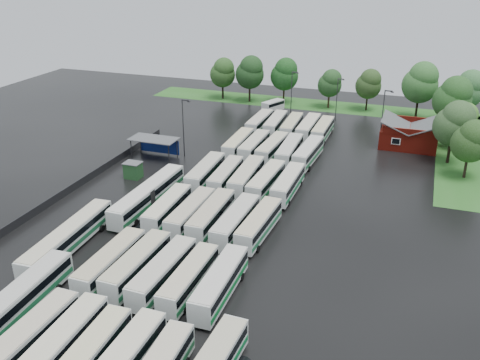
% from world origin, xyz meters
% --- Properties ---
extents(ground, '(160.00, 160.00, 0.00)m').
position_xyz_m(ground, '(0.00, 0.00, 0.00)').
color(ground, black).
rests_on(ground, ground).
extents(brick_building, '(10.07, 8.60, 5.39)m').
position_xyz_m(brick_building, '(24.00, 42.77, 1.87)').
color(brick_building, maroon).
rests_on(brick_building, ground).
extents(wash_shed, '(8.20, 4.20, 3.58)m').
position_xyz_m(wash_shed, '(-17.20, 22.02, 2.99)').
color(wash_shed, '#2D2D30').
rests_on(wash_shed, ground).
extents(utility_hut, '(2.70, 2.20, 2.62)m').
position_xyz_m(utility_hut, '(-16.20, 12.60, 1.32)').
color(utility_hut, '#1B451F').
rests_on(utility_hut, ground).
extents(grass_strip_north, '(80.00, 10.00, 0.01)m').
position_xyz_m(grass_strip_north, '(2.00, 64.80, 0.01)').
color(grass_strip_north, '#27601E').
rests_on(grass_strip_north, ground).
extents(grass_strip_east, '(10.00, 50.00, 0.01)m').
position_xyz_m(grass_strip_east, '(34.00, 42.80, 0.01)').
color(grass_strip_east, '#27601E').
rests_on(grass_strip_east, ground).
extents(west_fence, '(0.10, 50.00, 1.20)m').
position_xyz_m(west_fence, '(-22.20, 8.00, 0.60)').
color(west_fence, '#2D2D30').
rests_on(west_fence, ground).
extents(bus_r0c0, '(2.54, 11.62, 3.23)m').
position_xyz_m(bus_r0c0, '(-4.33, -25.96, 1.78)').
color(bus_r0c0, silver).
rests_on(bus_r0c0, ground).
extents(bus_r0c1, '(2.82, 11.67, 3.23)m').
position_xyz_m(bus_r0c1, '(-1.11, -25.65, 1.78)').
color(bus_r0c1, silver).
rests_on(bus_r0c1, ground).
extents(bus_r0c2, '(2.78, 11.30, 3.12)m').
position_xyz_m(bus_r0c2, '(1.96, -26.26, 1.72)').
color(bus_r0c2, silver).
rests_on(bus_r0c2, ground).
extents(bus_r1c0, '(2.51, 11.55, 3.21)m').
position_xyz_m(bus_r1c0, '(-4.37, -12.70, 1.77)').
color(bus_r1c0, silver).
rests_on(bus_r1c0, ground).
extents(bus_r1c1, '(2.65, 11.60, 3.22)m').
position_xyz_m(bus_r1c1, '(-1.38, -12.18, 1.77)').
color(bus_r1c1, silver).
rests_on(bus_r1c1, ground).
extents(bus_r1c2, '(2.79, 11.65, 3.23)m').
position_xyz_m(bus_r1c2, '(1.97, -12.55, 1.77)').
color(bus_r1c2, silver).
rests_on(bus_r1c2, ground).
extents(bus_r1c3, '(2.38, 11.06, 3.08)m').
position_xyz_m(bus_r1c3, '(5.08, -12.62, 1.69)').
color(bus_r1c3, silver).
rests_on(bus_r1c3, ground).
extents(bus_r1c4, '(2.65, 11.60, 3.22)m').
position_xyz_m(bus_r1c4, '(8.46, -12.39, 1.77)').
color(bus_r1c4, silver).
rests_on(bus_r1c4, ground).
extents(bus_r2c0, '(2.71, 11.16, 3.09)m').
position_xyz_m(bus_r2c0, '(-4.54, 1.51, 1.70)').
color(bus_r2c0, silver).
rests_on(bus_r2c0, ground).
extents(bus_r2c1, '(2.48, 11.35, 3.15)m').
position_xyz_m(bus_r2c1, '(-1.03, 1.25, 1.74)').
color(bus_r2c1, silver).
rests_on(bus_r2c1, ground).
extents(bus_r2c2, '(2.65, 11.68, 3.24)m').
position_xyz_m(bus_r2c2, '(1.82, 1.37, 1.78)').
color(bus_r2c2, silver).
rests_on(bus_r2c2, ground).
extents(bus_r2c3, '(2.71, 11.75, 3.26)m').
position_xyz_m(bus_r2c3, '(5.37, 0.88, 1.79)').
color(bus_r2c3, silver).
rests_on(bus_r2c3, ground).
extents(bus_r2c4, '(2.86, 11.39, 3.15)m').
position_xyz_m(bus_r2c4, '(8.35, 1.26, 1.73)').
color(bus_r2c4, silver).
rests_on(bus_r2c4, ground).
extents(bus_r3c0, '(2.90, 11.67, 3.22)m').
position_xyz_m(bus_r3c0, '(-4.56, 14.50, 1.77)').
color(bus_r3c0, silver).
rests_on(bus_r3c0, ground).
extents(bus_r3c1, '(2.81, 11.12, 3.07)m').
position_xyz_m(bus_r3c1, '(-1.25, 14.63, 1.69)').
color(bus_r3c1, silver).
rests_on(bus_r3c1, ground).
extents(bus_r3c2, '(2.91, 11.79, 3.26)m').
position_xyz_m(bus_r3c2, '(2.00, 14.94, 1.79)').
color(bus_r3c2, silver).
rests_on(bus_r3c2, ground).
extents(bus_r3c3, '(2.86, 11.58, 3.20)m').
position_xyz_m(bus_r3c3, '(5.22, 14.54, 1.76)').
color(bus_r3c3, silver).
rests_on(bus_r3c3, ground).
extents(bus_r3c4, '(2.42, 11.32, 3.15)m').
position_xyz_m(bus_r3c4, '(8.56, 14.63, 1.73)').
color(bus_r3c4, silver).
rests_on(bus_r3c4, ground).
extents(bus_r4c0, '(2.63, 11.30, 3.13)m').
position_xyz_m(bus_r4c0, '(-4.28, 28.71, 1.72)').
color(bus_r4c0, silver).
rests_on(bus_r4c0, ground).
extents(bus_r4c1, '(2.44, 11.29, 3.14)m').
position_xyz_m(bus_r4c1, '(-1.26, 28.61, 1.73)').
color(bus_r4c1, silver).
rests_on(bus_r4c1, ground).
extents(bus_r4c2, '(2.92, 11.40, 3.14)m').
position_xyz_m(bus_r4c2, '(2.02, 28.62, 1.73)').
color(bus_r4c2, silver).
rests_on(bus_r4c2, ground).
extents(bus_r4c3, '(2.84, 11.66, 3.23)m').
position_xyz_m(bus_r4c3, '(5.19, 28.20, 1.77)').
color(bus_r4c3, silver).
rests_on(bus_r4c3, ground).
extents(bus_r4c4, '(2.99, 11.62, 3.21)m').
position_xyz_m(bus_r4c4, '(8.46, 28.29, 1.76)').
color(bus_r4c4, silver).
rests_on(bus_r4c4, ground).
extents(bus_r5c0, '(2.44, 11.18, 3.11)m').
position_xyz_m(bus_r5c0, '(-4.60, 42.06, 1.71)').
color(bus_r5c0, silver).
rests_on(bus_r5c0, ground).
extents(bus_r5c1, '(2.89, 11.36, 3.14)m').
position_xyz_m(bus_r5c1, '(-1.33, 42.28, 1.72)').
color(bus_r5c1, silver).
rests_on(bus_r5c1, ground).
extents(bus_r5c2, '(2.84, 11.29, 3.12)m').
position_xyz_m(bus_r5c2, '(2.08, 41.86, 1.71)').
color(bus_r5c2, silver).
rests_on(bus_r5c2, ground).
extents(bus_r5c3, '(2.50, 11.65, 3.24)m').
position_xyz_m(bus_r5c3, '(5.39, 41.87, 1.78)').
color(bus_r5c3, silver).
rests_on(bus_r5c3, ground).
extents(bus_r5c4, '(2.37, 11.09, 3.09)m').
position_xyz_m(bus_r5c4, '(8.24, 41.67, 1.70)').
color(bus_r5c4, silver).
rests_on(bus_r5c4, ground).
extents(artic_bus_west_a, '(3.15, 17.20, 3.17)m').
position_xyz_m(artic_bus_west_a, '(-9.09, -22.79, 1.76)').
color(artic_bus_west_a, silver).
rests_on(artic_bus_west_a, ground).
extents(artic_bus_west_b, '(2.77, 17.52, 3.24)m').
position_xyz_m(artic_bus_west_b, '(-8.90, 4.22, 1.80)').
color(artic_bus_west_b, silver).
rests_on(artic_bus_west_b, ground).
extents(artic_bus_west_c, '(3.14, 16.84, 3.11)m').
position_xyz_m(artic_bus_west_c, '(-12.16, -9.68, 1.72)').
color(artic_bus_west_c, silver).
rests_on(artic_bus_west_c, ground).
extents(minibus, '(4.15, 5.96, 2.45)m').
position_xyz_m(minibus, '(-5.95, 56.35, 1.36)').
color(minibus, silver).
rests_on(minibus, ground).
extents(tree_north_0, '(6.06, 6.06, 10.03)m').
position_xyz_m(tree_north_0, '(-20.42, 62.91, 6.45)').
color(tree_north_0, black).
rests_on(tree_north_0, ground).
extents(tree_north_1, '(6.66, 6.66, 11.04)m').
position_xyz_m(tree_north_1, '(-13.43, 62.52, 7.10)').
color(tree_north_1, black).
rests_on(tree_north_1, ground).
extents(tree_north_2, '(6.47, 6.47, 10.72)m').
position_xyz_m(tree_north_2, '(-5.49, 64.13, 6.90)').
color(tree_north_2, black).
rests_on(tree_north_2, ground).
extents(tree_north_3, '(5.40, 5.40, 8.95)m').
position_xyz_m(tree_north_3, '(5.29, 63.56, 5.75)').
color(tree_north_3, '#3C2C1C').
rests_on(tree_north_3, ground).
extents(tree_north_4, '(5.71, 5.71, 9.46)m').
position_xyz_m(tree_north_4, '(13.75, 64.26, 6.09)').
color(tree_north_4, black).
rests_on(tree_north_4, ground).
extents(tree_north_5, '(7.46, 7.46, 12.35)m').
position_xyz_m(tree_north_5, '(24.63, 61.24, 7.95)').
color(tree_north_5, black).
rests_on(tree_north_5, ground).
extents(tree_north_6, '(6.76, 6.76, 11.20)m').
position_xyz_m(tree_north_6, '(34.02, 61.82, 7.21)').
color(tree_north_6, '#372418').
rests_on(tree_north_6, ground).
extents(tree_east_0, '(5.85, 5.85, 9.70)m').
position_xyz_m(tree_east_0, '(33.56, 30.28, 6.24)').
color(tree_east_0, black).
rests_on(tree_east_0, ground).
extents(tree_east_1, '(6.64, 6.64, 10.99)m').
position_xyz_m(tree_east_1, '(31.11, 36.18, 7.07)').
color(tree_east_1, black).
rests_on(tree_east_1, ground).
extents(tree_east_2, '(5.33, 5.31, 8.80)m').
position_xyz_m(tree_east_2, '(32.69, 44.10, 5.66)').
color(tree_east_2, black).
rests_on(tree_east_2, ground).
extents(tree_east_3, '(7.21, 7.21, 11.94)m').
position_xyz_m(tree_east_3, '(30.92, 51.11, 7.68)').
color(tree_east_3, '#321F14').
rests_on(tree_east_3, ground).
extents(tree_east_4, '(4.41, 4.39, 7.27)m').
position_xyz_m(tree_east_4, '(30.36, 62.03, 4.67)').
color(tree_east_4, black).
rests_on(tree_east_4, ground).
extents(lamp_post_ne, '(1.61, 0.31, 10.46)m').
position_xyz_m(lamp_post_ne, '(19.14, 41.23, 6.07)').
color(lamp_post_ne, '#2D2D30').
rests_on(lamp_post_ne, ground).
extents(lamp_post_nw, '(1.57, 0.31, 10.21)m').
position_xyz_m(lamp_post_nw, '(-12.56, 24.15, 5.93)').
color(lamp_post_nw, '#2D2D30').
rests_on(lamp_post_nw, ground).
extents(lamp_post_back_w, '(1.51, 0.29, 9.79)m').
position_xyz_m(lamp_post_back_w, '(-1.10, 53.93, 5.68)').
color(lamp_post_back_w, '#2D2D30').
rests_on(lamp_post_back_w, ground).
extents(lamp_post_back_e, '(1.40, 0.27, 9.07)m').
position_xyz_m(lamp_post_back_e, '(8.63, 53.98, 5.27)').
color(lamp_post_back_e, '#2D2D30').
rests_on(lamp_post_back_e, ground).
extents(puddle_0, '(3.59, 3.59, 0.01)m').
position_xyz_m(puddle_0, '(-1.16, -22.36, 0.00)').
color(puddle_0, black).
rests_on(puddle_0, ground).
extents(puddle_1, '(3.51, 3.51, 0.01)m').
position_xyz_m(puddle_1, '(5.32, -23.25, 0.00)').
color(puddle_1, black).
rests_on(puddle_1, ground).
extents(puddle_2, '(7.82, 7.82, 0.01)m').
position_xyz_m(puddle_2, '(-7.33, 1.93, 0.00)').
color(puddle_2, black).
rests_on(puddle_2, ground).
extents(puddle_3, '(3.80, 3.80, 0.01)m').
position_xyz_m(puddle_3, '(2.89, -3.46, 0.00)').
color(puddle_3, black).
rests_on(puddle_3, ground).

